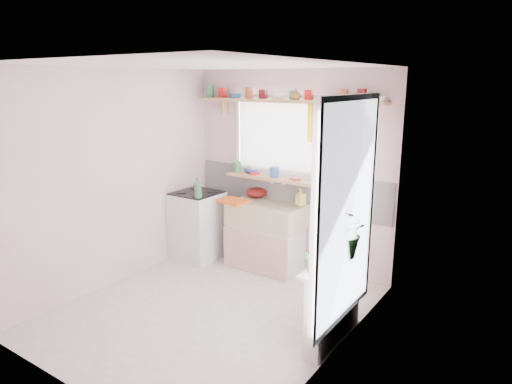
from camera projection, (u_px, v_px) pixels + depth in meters
The scene contains 19 objects.
room at pixel (309, 176), 4.84m from camera, with size 3.20×3.20×3.20m.
sink_unit at pixel (266, 235), 5.85m from camera, with size 0.95×0.65×1.11m.
cooker at pixel (198, 225), 6.17m from camera, with size 0.58×0.58×0.93m.
radiator_ledge at pixel (334, 300), 4.19m from camera, with size 0.22×0.95×0.78m.
windowsill at pixel (275, 179), 5.83m from camera, with size 1.40×0.22×0.04m, color tan.
pine_shelf at pixel (285, 101), 5.51m from camera, with size 2.52×0.24×0.04m, color tan.
shelf_crockery at pixel (282, 95), 5.52m from camera, with size 2.47×0.11×0.12m.
sill_crockery at pixel (275, 173), 5.81m from camera, with size 1.35×0.11×0.12m.
dish_tray at pixel (233, 201), 5.80m from camera, with size 0.36×0.27×0.04m, color orange.
colander at pixel (257, 192), 6.06m from camera, with size 0.29×0.29×0.13m, color #5D1110.
jade_plant at pixel (346, 232), 4.14m from camera, with size 0.45×0.39×0.50m, color #296026.
fruit_bowl at pixel (330, 253), 4.20m from camera, with size 0.30×0.30×0.07m, color silver.
herb_pot at pixel (309, 261), 3.85m from camera, with size 0.10×0.07×0.19m, color #2F702D.
soap_bottle_sink at pixel (301, 196), 5.69m from camera, with size 0.10×0.10×0.21m, color #E8DD67.
sill_cup at pixel (253, 169), 6.07m from camera, with size 0.14×0.14×0.11m, color beige.
sill_bowl at pixel (252, 171), 6.07m from camera, with size 0.21×0.21×0.06m, color #3750B4.
shelf_vase at pixel (296, 94), 5.34m from camera, with size 0.13×0.13×0.13m, color brown.
cooker_bottle at pixel (198, 188), 5.73m from camera, with size 0.10×0.10×0.26m, color #397248.
fruit at pixel (332, 247), 4.19m from camera, with size 0.20×0.14×0.10m.
Camera 1 is at (2.86, -3.37, 2.36)m, focal length 32.00 mm.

